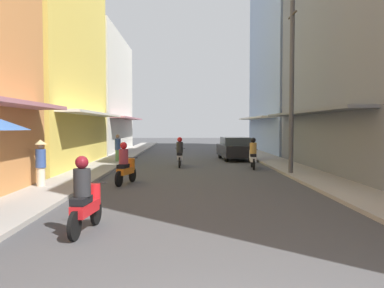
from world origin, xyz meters
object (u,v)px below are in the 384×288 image
(utility_pole, at_px, (292,87))
(motorbike_silver, at_px, (180,154))
(parked_car, at_px, (235,148))
(pedestrian_foreground, at_px, (118,149))
(motorbike_red, at_px, (85,198))
(motorbike_orange, at_px, (126,165))
(pedestrian_crossing, at_px, (41,161))
(motorbike_white, at_px, (253,155))

(utility_pole, bearing_deg, motorbike_silver, 142.29)
(motorbike_silver, height_order, parked_car, motorbike_silver)
(parked_car, distance_m, utility_pole, 8.70)
(pedestrian_foreground, height_order, utility_pole, utility_pole)
(motorbike_silver, relative_size, parked_car, 0.43)
(motorbike_red, xyz_separation_m, pedestrian_foreground, (-1.89, 15.13, 0.13))
(motorbike_orange, relative_size, parked_car, 0.42)
(motorbike_silver, relative_size, pedestrian_crossing, 1.06)
(pedestrian_crossing, bearing_deg, utility_pole, 21.18)
(motorbike_silver, bearing_deg, pedestrian_crossing, -121.75)
(pedestrian_foreground, bearing_deg, utility_pole, -34.75)
(motorbike_orange, bearing_deg, parked_car, 63.05)
(utility_pole, bearing_deg, motorbike_white, 113.55)
(motorbike_silver, xyz_separation_m, utility_pole, (4.89, -3.78, 3.13))
(motorbike_red, relative_size, pedestrian_crossing, 1.06)
(motorbike_red, bearing_deg, motorbike_silver, 82.40)
(motorbike_red, distance_m, parked_car, 17.98)
(motorbike_red, height_order, motorbike_silver, same)
(motorbike_red, bearing_deg, parked_car, 73.31)
(motorbike_white, height_order, pedestrian_crossing, pedestrian_crossing)
(motorbike_silver, distance_m, pedestrian_crossing, 8.78)
(motorbike_red, distance_m, utility_pole, 11.78)
(pedestrian_crossing, relative_size, utility_pole, 0.23)
(pedestrian_crossing, bearing_deg, motorbike_white, 37.73)
(motorbike_orange, height_order, parked_car, motorbike_orange)
(motorbike_orange, distance_m, pedestrian_foreground, 8.59)
(parked_car, relative_size, pedestrian_crossing, 2.47)
(motorbike_white, bearing_deg, pedestrian_crossing, -142.27)
(motorbike_red, relative_size, parked_car, 0.43)
(motorbike_silver, height_order, utility_pole, utility_pole)
(motorbike_white, relative_size, pedestrian_crossing, 1.06)
(motorbike_orange, xyz_separation_m, motorbike_red, (0.18, -6.71, 0.00))
(pedestrian_foreground, bearing_deg, pedestrian_crossing, -95.94)
(motorbike_red, xyz_separation_m, utility_pole, (6.63, 9.23, 3.13))
(motorbike_orange, relative_size, pedestrian_crossing, 1.04)
(pedestrian_crossing, bearing_deg, parked_car, 55.44)
(motorbike_white, height_order, parked_car, motorbike_white)
(motorbike_white, bearing_deg, motorbike_orange, -136.83)
(motorbike_silver, height_order, pedestrian_crossing, pedestrian_crossing)
(motorbike_white, bearing_deg, pedestrian_foreground, 156.65)
(motorbike_silver, distance_m, parked_car, 5.44)
(motorbike_white, distance_m, pedestrian_foreground, 7.97)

